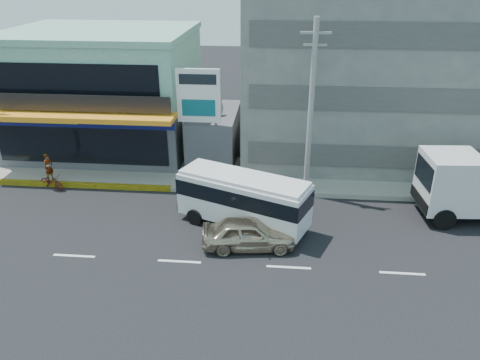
{
  "coord_description": "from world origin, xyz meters",
  "views": [
    {
      "loc": [
        4.39,
        -17.5,
        12.5
      ],
      "look_at": [
        2.4,
        4.36,
        2.2
      ],
      "focal_mm": 35.0,
      "sensor_mm": 36.0,
      "label": 1
    }
  ],
  "objects_px": {
    "utility_pole_near": "(311,110)",
    "motorcycle_rider": "(51,177)",
    "sedan": "(249,233)",
    "shop_building": "(106,94)",
    "satellite_dish": "(212,115)",
    "minibus": "(243,197)",
    "billboard": "(199,102)",
    "concrete_building": "(368,52)"
  },
  "relations": [
    {
      "from": "sedan",
      "to": "motorcycle_rider",
      "type": "xyz_separation_m",
      "value": [
        -12.32,
        5.3,
        -0.02
      ]
    },
    {
      "from": "shop_building",
      "to": "motorcycle_rider",
      "type": "relative_size",
      "value": 5.54
    },
    {
      "from": "utility_pole_near",
      "to": "motorcycle_rider",
      "type": "distance_m",
      "value": 15.87
    },
    {
      "from": "billboard",
      "to": "utility_pole_near",
      "type": "relative_size",
      "value": 0.69
    },
    {
      "from": "utility_pole_near",
      "to": "sedan",
      "type": "distance_m",
      "value": 7.91
    },
    {
      "from": "sedan",
      "to": "shop_building",
      "type": "bearing_deg",
      "value": 35.16
    },
    {
      "from": "shop_building",
      "to": "minibus",
      "type": "xyz_separation_m",
      "value": [
        10.65,
        -10.46,
        -2.31
      ]
    },
    {
      "from": "motorcycle_rider",
      "to": "billboard",
      "type": "bearing_deg",
      "value": 15.36
    },
    {
      "from": "concrete_building",
      "to": "sedan",
      "type": "distance_m",
      "value": 16.4
    },
    {
      "from": "billboard",
      "to": "sedan",
      "type": "bearing_deg",
      "value": -65.04
    },
    {
      "from": "minibus",
      "to": "concrete_building",
      "type": "bearing_deg",
      "value": 57.44
    },
    {
      "from": "minibus",
      "to": "motorcycle_rider",
      "type": "relative_size",
      "value": 3.15
    },
    {
      "from": "concrete_building",
      "to": "motorcycle_rider",
      "type": "distance_m",
      "value": 21.83
    },
    {
      "from": "minibus",
      "to": "motorcycle_rider",
      "type": "xyz_separation_m",
      "value": [
        -11.89,
        3.31,
        -0.95
      ]
    },
    {
      "from": "minibus",
      "to": "sedan",
      "type": "xyz_separation_m",
      "value": [
        0.43,
        -1.99,
        -0.93
      ]
    },
    {
      "from": "utility_pole_near",
      "to": "minibus",
      "type": "height_order",
      "value": "utility_pole_near"
    },
    {
      "from": "shop_building",
      "to": "billboard",
      "type": "height_order",
      "value": "shop_building"
    },
    {
      "from": "shop_building",
      "to": "satellite_dish",
      "type": "distance_m",
      "value": 8.54
    },
    {
      "from": "utility_pole_near",
      "to": "motorcycle_rider",
      "type": "bearing_deg",
      "value": -177.75
    },
    {
      "from": "satellite_dish",
      "to": "utility_pole_near",
      "type": "bearing_deg",
      "value": -30.96
    },
    {
      "from": "utility_pole_near",
      "to": "minibus",
      "type": "bearing_deg",
      "value": -130.58
    },
    {
      "from": "satellite_dish",
      "to": "shop_building",
      "type": "bearing_deg",
      "value": 159.79
    },
    {
      "from": "satellite_dish",
      "to": "billboard",
      "type": "height_order",
      "value": "billboard"
    },
    {
      "from": "minibus",
      "to": "satellite_dish",
      "type": "bearing_deg",
      "value": 109.44
    },
    {
      "from": "motorcycle_rider",
      "to": "sedan",
      "type": "bearing_deg",
      "value": -23.27
    },
    {
      "from": "minibus",
      "to": "billboard",
      "type": "bearing_deg",
      "value": 118.89
    },
    {
      "from": "satellite_dish",
      "to": "sedan",
      "type": "distance_m",
      "value": 10.38
    },
    {
      "from": "utility_pole_near",
      "to": "billboard",
      "type": "bearing_deg",
      "value": 164.52
    },
    {
      "from": "billboard",
      "to": "minibus",
      "type": "distance_m",
      "value": 7.28
    },
    {
      "from": "concrete_building",
      "to": "utility_pole_near",
      "type": "height_order",
      "value": "concrete_building"
    },
    {
      "from": "shop_building",
      "to": "utility_pole_near",
      "type": "height_order",
      "value": "utility_pole_near"
    },
    {
      "from": "shop_building",
      "to": "sedan",
      "type": "height_order",
      "value": "shop_building"
    },
    {
      "from": "satellite_dish",
      "to": "utility_pole_near",
      "type": "height_order",
      "value": "utility_pole_near"
    },
    {
      "from": "concrete_building",
      "to": "motorcycle_rider",
      "type": "xyz_separation_m",
      "value": [
        -19.24,
        -8.2,
        -6.26
      ]
    },
    {
      "from": "concrete_building",
      "to": "minibus",
      "type": "distance_m",
      "value": 14.65
    },
    {
      "from": "shop_building",
      "to": "billboard",
      "type": "distance_m",
      "value": 8.92
    },
    {
      "from": "concrete_building",
      "to": "billboard",
      "type": "xyz_separation_m",
      "value": [
        -10.5,
        -5.8,
        -2.07
      ]
    },
    {
      "from": "motorcycle_rider",
      "to": "minibus",
      "type": "bearing_deg",
      "value": -15.56
    },
    {
      "from": "concrete_building",
      "to": "sedan",
      "type": "bearing_deg",
      "value": -117.12
    },
    {
      "from": "shop_building",
      "to": "sedan",
      "type": "xyz_separation_m",
      "value": [
        11.08,
        -12.45,
        -3.24
      ]
    },
    {
      "from": "sedan",
      "to": "billboard",
      "type": "bearing_deg",
      "value": 18.43
    },
    {
      "from": "satellite_dish",
      "to": "minibus",
      "type": "height_order",
      "value": "satellite_dish"
    }
  ]
}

